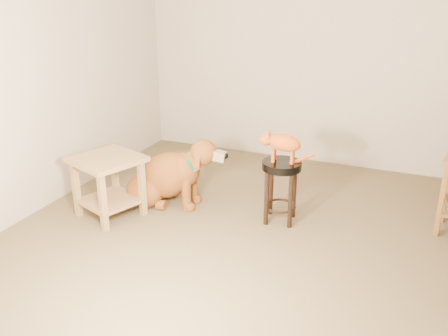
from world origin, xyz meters
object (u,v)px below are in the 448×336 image
at_px(padded_stool, 281,179).
at_px(golden_retriever, 168,177).
at_px(side_table, 108,177).
at_px(tabby_kitten, 281,144).

relative_size(padded_stool, golden_retriever, 0.49).
distance_m(padded_stool, side_table, 1.59).
xyz_separation_m(padded_stool, tabby_kitten, (-0.01, -0.00, 0.34)).
xyz_separation_m(padded_stool, golden_retriever, (-1.14, -0.06, -0.13)).
height_order(golden_retriever, tabby_kitten, tabby_kitten).
relative_size(side_table, golden_retriever, 0.61).
relative_size(side_table, tabby_kitten, 1.49).
distance_m(side_table, golden_retriever, 0.59).
bearing_deg(padded_stool, side_table, -161.21).
bearing_deg(golden_retriever, padded_stool, -2.98).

